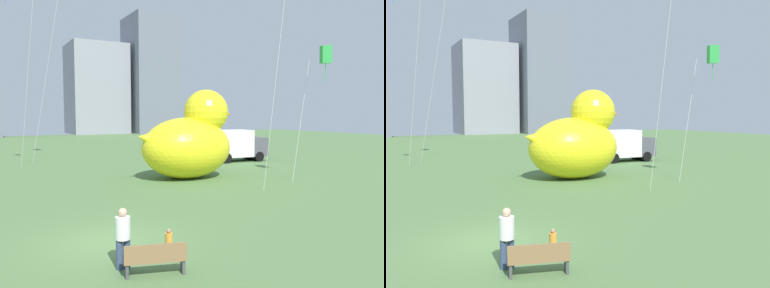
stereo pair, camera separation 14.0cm
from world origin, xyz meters
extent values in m
plane|color=#527542|center=(0.00, 0.00, 0.00)|extent=(140.00, 140.00, 0.00)
cube|color=olive|center=(0.35, -3.29, 0.42)|extent=(1.73, 0.92, 0.06)
cube|color=olive|center=(0.30, -3.48, 0.68)|extent=(1.62, 0.54, 0.45)
cube|color=#47474C|center=(-0.37, -3.07, 0.20)|extent=(0.18, 0.38, 0.39)
cube|color=#47474C|center=(1.07, -3.51, 0.20)|extent=(0.18, 0.38, 0.39)
cylinder|color=#38476B|center=(-0.37, -2.49, 0.42)|extent=(0.19, 0.19, 0.85)
cylinder|color=#38476B|center=(-0.16, -2.49, 0.42)|extent=(0.19, 0.19, 0.85)
cylinder|color=white|center=(-0.26, -2.49, 1.16)|extent=(0.42, 0.42, 0.63)
sphere|color=#D8AD8C|center=(-0.26, -2.49, 1.60)|extent=(0.25, 0.25, 0.25)
cylinder|color=silver|center=(1.08, -2.51, 0.23)|extent=(0.11, 0.11, 0.46)
cylinder|color=silver|center=(1.20, -2.51, 0.23)|extent=(0.11, 0.11, 0.46)
cylinder|color=gold|center=(1.14, -2.51, 0.63)|extent=(0.23, 0.23, 0.35)
sphere|color=#A87C5B|center=(1.14, -2.51, 0.87)|extent=(0.13, 0.13, 0.13)
ellipsoid|color=yellow|center=(8.60, 10.12, 2.04)|extent=(6.26, 4.63, 4.08)
sphere|color=yellow|center=(10.10, 10.12, 4.45)|extent=(3.05, 3.05, 3.05)
cone|color=orange|center=(11.47, 10.12, 4.30)|extent=(1.37, 1.37, 1.37)
cone|color=yellow|center=(5.88, 10.12, 2.72)|extent=(1.87, 1.63, 1.96)
cube|color=white|center=(16.27, 16.24, 1.65)|extent=(4.15, 2.66, 2.40)
cube|color=#4C4C56|center=(19.01, 15.99, 1.29)|extent=(1.75, 2.43, 1.68)
cylinder|color=black|center=(18.81, 16.01, 0.45)|extent=(1.12, 2.47, 0.90)
cylinder|color=black|center=(15.47, 16.32, 0.45)|extent=(1.12, 2.47, 0.90)
cube|color=gray|center=(20.00, 73.17, 9.71)|extent=(11.83, 11.63, 19.42)
cube|color=slate|center=(32.00, 70.71, 13.09)|extent=(10.30, 11.71, 26.19)
cylinder|color=silver|center=(1.95, 22.45, 9.09)|extent=(2.78, 2.57, 18.19)
cylinder|color=silver|center=(11.40, 4.31, 8.10)|extent=(2.06, 0.11, 16.20)
cylinder|color=silver|center=(-0.09, 19.79, 7.04)|extent=(1.05, 2.81, 14.09)
cylinder|color=silver|center=(15.23, 6.35, 4.05)|extent=(2.68, 1.39, 8.10)
cube|color=green|center=(15.91, 5.02, 8.09)|extent=(0.88, 0.86, 1.16)
cylinder|color=green|center=(15.91, 5.02, 7.19)|extent=(0.04, 0.04, 1.60)
camera|label=1|loc=(-3.74, -12.63, 4.33)|focal=36.29mm
camera|label=2|loc=(-3.62, -12.69, 4.33)|focal=36.29mm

